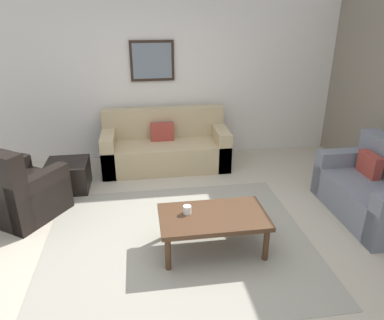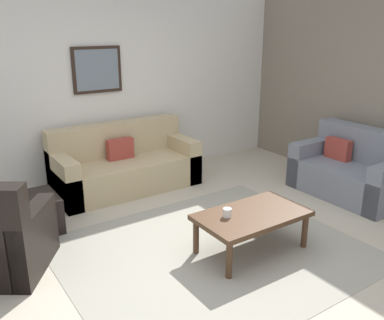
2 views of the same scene
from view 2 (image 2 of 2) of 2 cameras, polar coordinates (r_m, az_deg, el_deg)
name	(u,v)px [view 2 (image 2 of 2)]	position (r m, az deg, el deg)	size (l,w,h in m)	color
ground_plane	(212,252)	(4.29, 2.75, -12.42)	(8.00, 8.00, 0.00)	#B2A893
rear_partition	(102,83)	(6.03, -12.18, 10.28)	(6.00, 0.12, 2.80)	silver
area_rug	(212,251)	(4.29, 2.75, -12.37)	(2.86, 2.46, 0.01)	gray
couch_main	(124,166)	(5.86, -9.33, -0.84)	(1.94, 0.85, 0.88)	tan
couch_loveseat	(353,172)	(5.95, 21.13, -1.55)	(0.84, 1.42, 0.88)	slate
ottoman	(32,214)	(4.91, -21.06, -6.94)	(0.56, 0.56, 0.40)	black
coffee_table	(252,218)	(4.20, 8.18, -7.79)	(1.10, 0.64, 0.41)	#472D1C
cup	(227,213)	(4.05, 4.83, -7.17)	(0.08, 0.08, 0.09)	white
framed_artwork	(97,70)	(5.90, -12.83, 11.93)	(0.68, 0.04, 0.62)	black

